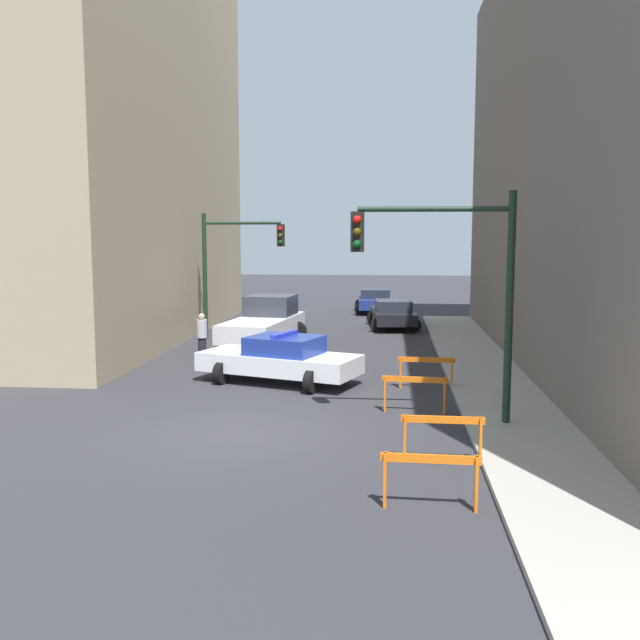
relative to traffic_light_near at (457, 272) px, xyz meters
The scene contains 14 objects.
ground_plane 5.99m from the traffic_light_near, 168.02° to the right, with size 120.00×120.00×0.00m, color #2D2D33.
sidewalk_right 3.90m from the traffic_light_near, 34.31° to the right, with size 2.40×44.00×0.12m.
building_corner_left 22.09m from the traffic_light_near, 142.16° to the left, with size 14.00×20.00×19.59m.
traffic_light_near is the anchor object (origin of this frame).
traffic_light_far 15.17m from the traffic_light_near, 121.96° to the left, with size 3.44×0.35×5.20m.
police_car 6.92m from the traffic_light_near, 137.36° to the left, with size 5.05×3.32×1.52m.
white_truck 13.24m from the traffic_light_near, 119.33° to the left, with size 3.11×5.62×1.90m.
parked_car_near 17.24m from the traffic_light_near, 94.39° to the left, with size 2.54×4.45×1.31m.
parked_car_mid 23.80m from the traffic_light_near, 95.52° to the left, with size 2.39×4.37×1.31m.
pedestrian_crossing 11.29m from the traffic_light_near, 135.99° to the left, with size 0.41×0.41×1.66m.
barrier_front 5.88m from the traffic_light_near, 99.22° to the right, with size 1.60×0.22×0.90m.
barrier_mid 3.93m from the traffic_light_near, 99.79° to the right, with size 1.60×0.19×0.90m.
barrier_back 3.25m from the traffic_light_near, 126.33° to the left, with size 1.60×0.27×0.90m.
barrier_corner 4.91m from the traffic_light_near, 96.21° to the left, with size 1.60×0.23×0.90m.
Camera 1 is at (3.21, -15.10, 4.39)m, focal length 40.00 mm.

